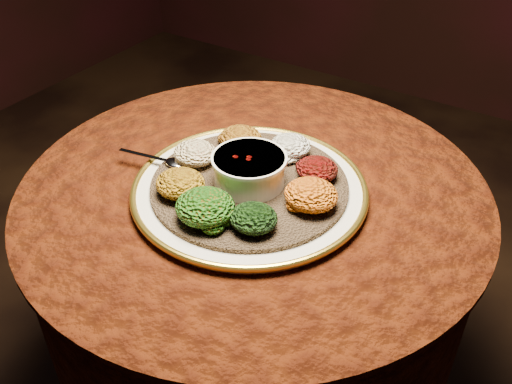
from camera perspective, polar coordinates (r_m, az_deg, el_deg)
The scene contains 13 objects.
table at distance 1.28m, azimuth -0.25°, elevation -5.76°, with size 0.96×0.96×0.73m.
platter at distance 1.13m, azimuth -0.66°, elevation 0.27°, with size 0.55×0.55×0.02m.
injera at distance 1.12m, azimuth -0.66°, elevation 0.71°, with size 0.39×0.39×0.01m, color brown.
stew_bowl at distance 1.10m, azimuth -0.68°, elevation 2.41°, with size 0.15×0.15×0.06m.
spoon at distance 1.19m, azimuth -8.53°, elevation 3.03°, with size 0.16×0.05×0.01m.
portion_ayib at distance 1.20m, azimuth 3.46°, elevation 4.64°, with size 0.09×0.08×0.04m, color white.
portion_kitfo at distance 1.13m, azimuth 6.12°, elevation 2.29°, with size 0.08×0.08×0.04m, color black.
portion_tikil at distance 1.06m, azimuth 5.53°, elevation -0.28°, with size 0.10×0.10×0.05m, color #C28010.
portion_gomen at distance 1.00m, azimuth -0.24°, elevation -2.63°, with size 0.09×0.08×0.04m, color black.
portion_mixveg at distance 1.02m, azimuth -5.09°, elevation -1.51°, with size 0.11×0.10×0.05m, color #9B3F0A.
portion_kik at distance 1.09m, azimuth -7.57°, elevation 0.85°, with size 0.10×0.09×0.05m, color #9A6C0D.
portion_timatim at distance 1.18m, azimuth -6.11°, elevation 3.90°, with size 0.09×0.09×0.04m, color maroon.
portion_shiro at distance 1.22m, azimuth -1.54°, elevation 5.42°, with size 0.09×0.09×0.04m, color #905C11.
Camera 1 is at (0.51, -0.79, 1.42)m, focal length 40.00 mm.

